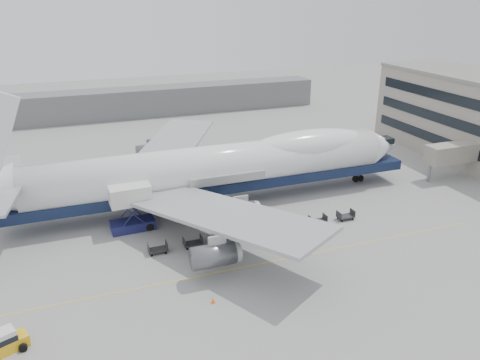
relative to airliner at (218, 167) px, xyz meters
name	(u,v)px	position (x,y,z in m)	size (l,w,h in m)	color
ground	(242,240)	(-0.64, -12.00, -5.62)	(260.00, 260.00, 0.00)	gray
apron_line	(261,264)	(-0.64, -18.00, -5.62)	(60.00, 0.15, 0.01)	gold
hangar	(106,105)	(-10.64, 58.00, -2.12)	(110.00, 8.00, 7.00)	slate
airliner	(218,167)	(0.00, 0.00, 0.00)	(67.00, 55.30, 19.98)	white
catering_truck	(131,205)	(-13.21, -4.20, -2.16)	(5.80, 4.15, 6.25)	navy
baggage_tug	(8,341)	(-26.70, -23.34, -4.68)	(3.29, 2.54, 2.13)	yellow
traffic_cone	(213,300)	(-7.97, -23.12, -5.34)	(0.41, 0.41, 0.61)	#FF640D
dolly_0	(158,249)	(-11.30, -11.46, -5.09)	(2.30, 1.35, 1.30)	#2D2D30
dolly_1	(193,243)	(-6.96, -11.46, -5.09)	(2.30, 1.35, 1.30)	#2D2D30
dolly_2	(226,237)	(-2.61, -11.46, -5.09)	(2.30, 1.35, 1.30)	#2D2D30
dolly_3	(258,231)	(1.74, -11.46, -5.09)	(2.30, 1.35, 1.30)	#2D2D30
dolly_4	(289,226)	(6.09, -11.46, -5.09)	(2.30, 1.35, 1.30)	#2D2D30
dolly_5	(318,221)	(10.43, -11.46, -5.09)	(2.30, 1.35, 1.30)	#2D2D30
dolly_6	(346,216)	(14.78, -11.46, -5.09)	(2.30, 1.35, 1.30)	#2D2D30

